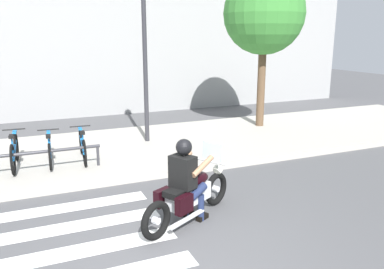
{
  "coord_description": "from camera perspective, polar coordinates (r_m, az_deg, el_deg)",
  "views": [
    {
      "loc": [
        -1.65,
        -4.51,
        3.01
      ],
      "look_at": [
        1.4,
        2.6,
        1.05
      ],
      "focal_mm": 37.17,
      "sensor_mm": 36.0,
      "label": 1
    }
  ],
  "objects": [
    {
      "name": "ground_plane",
      "position": [
        5.67,
        -2.78,
        -17.88
      ],
      "size": [
        48.0,
        48.0,
        0.0
      ],
      "primitive_type": "plane",
      "color": "#4C4C4F"
    },
    {
      "name": "sidewalk",
      "position": [
        10.39,
        -13.14,
        -2.59
      ],
      "size": [
        24.0,
        4.4,
        0.15
      ],
      "primitive_type": "cube",
      "color": "#A8A399",
      "rests_on": "ground"
    },
    {
      "name": "crosswalk_stripe_3",
      "position": [
        6.13,
        -15.58,
        -15.74
      ],
      "size": [
        2.8,
        0.4,
        0.01
      ],
      "primitive_type": "cube",
      "color": "white",
      "rests_on": "ground"
    },
    {
      "name": "crosswalk_stripe_4",
      "position": [
        6.83,
        -16.54,
        -12.52
      ],
      "size": [
        2.8,
        0.4,
        0.01
      ],
      "primitive_type": "cube",
      "color": "white",
      "rests_on": "ground"
    },
    {
      "name": "crosswalk_stripe_5",
      "position": [
        7.56,
        -17.31,
        -9.92
      ],
      "size": [
        2.8,
        0.4,
        0.01
      ],
      "primitive_type": "cube",
      "color": "white",
      "rests_on": "ground"
    },
    {
      "name": "motorcycle",
      "position": [
        6.59,
        -0.39,
        -8.64
      ],
      "size": [
        1.97,
        1.17,
        1.2
      ],
      "color": "black",
      "rests_on": "ground"
    },
    {
      "name": "rider",
      "position": [
        6.4,
        -0.86,
        -5.85
      ],
      "size": [
        0.77,
        0.72,
        1.42
      ],
      "color": "black",
      "rests_on": "ground"
    },
    {
      "name": "bicycle_1",
      "position": [
        9.51,
        -24.12,
        -2.28
      ],
      "size": [
        0.48,
        1.68,
        0.8
      ],
      "color": "black",
      "rests_on": "sidewalk"
    },
    {
      "name": "bicycle_2",
      "position": [
        9.53,
        -19.75,
        -2.01
      ],
      "size": [
        0.48,
        1.6,
        0.73
      ],
      "color": "black",
      "rests_on": "sidewalk"
    },
    {
      "name": "bicycle_3",
      "position": [
        9.59,
        -15.44,
        -1.55
      ],
      "size": [
        0.48,
        1.65,
        0.74
      ],
      "color": "black",
      "rests_on": "sidewalk"
    },
    {
      "name": "bike_rack",
      "position": [
        8.96,
        -21.86,
        -2.72
      ],
      "size": [
        2.78,
        0.07,
        0.48
      ],
      "color": "#333338",
      "rests_on": "sidewalk"
    },
    {
      "name": "street_lamp",
      "position": [
        10.67,
        -6.81,
        12.65
      ],
      "size": [
        0.28,
        0.28,
        4.55
      ],
      "color": "#2D2D33",
      "rests_on": "ground"
    },
    {
      "name": "tree_near_rack",
      "position": [
        12.7,
        10.31,
        16.63
      ],
      "size": [
        2.47,
        2.47,
        4.85
      ],
      "color": "brown",
      "rests_on": "ground"
    }
  ]
}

